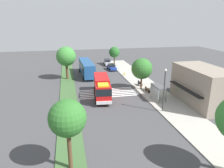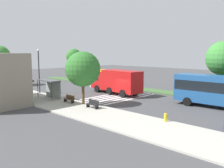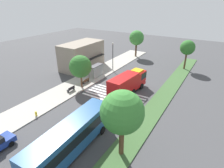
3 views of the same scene
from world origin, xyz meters
The scene contains 13 objects.
ground_plane centered at (0.00, 0.00, 0.00)m, with size 120.00×120.00×0.00m, color #424244.
sidewalk centered at (0.00, 8.67, 0.07)m, with size 60.00×5.48×0.14m, color #ADA89E.
median_strip centered at (0.00, -7.43, 0.07)m, with size 60.00×3.00×0.14m, color #3D6033.
crosswalk centered at (0.68, 0.00, 0.01)m, with size 4.95×10.68×0.01m.
fire_truck centered at (3.00, -1.45, 2.01)m, with size 9.47×3.45×3.58m.
bus_stop_shelter centered at (6.09, 7.52, 1.89)m, with size 3.50×1.40×2.46m.
bench_near_shelter centered at (2.09, 7.51, 0.59)m, with size 1.60×0.50×0.90m.
bench_west_of_shelter centered at (-2.20, 7.51, 0.59)m, with size 1.60×0.50×0.90m.
street_lamp centered at (10.83, 6.53, 3.98)m, with size 0.36×0.36×6.54m.
sidewalk_tree_west centered at (0.12, 6.93, 4.26)m, with size 4.10×4.10×6.18m.
median_tree_far_west centered at (-10.51, -7.43, 5.39)m, with size 4.44×4.44×7.51m.
median_tree_west centered at (20.76, -7.43, 5.23)m, with size 3.35×3.35×6.81m.
fire_hydrant centered at (-10.66, 6.43, 0.49)m, with size 0.28×0.28×0.70m, color gold.
Camera 2 is at (-21.56, 24.62, 6.22)m, focal length 38.52 mm.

